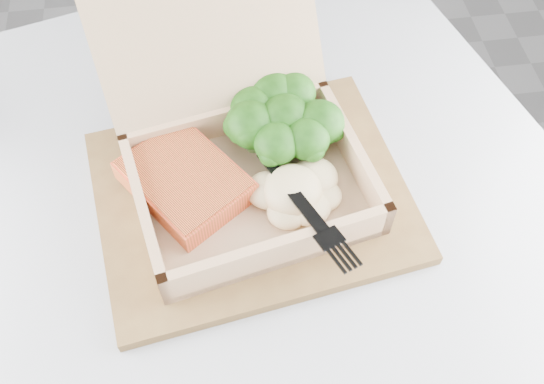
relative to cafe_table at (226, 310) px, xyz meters
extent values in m
plane|color=gray|center=(0.62, 0.10, -0.54)|extent=(4.00, 4.00, 0.00)
cylinder|color=black|center=(0.00, 0.00, -0.19)|extent=(0.08, 0.08, 0.70)
cube|color=#A2A5AC|center=(0.00, 0.00, 0.17)|extent=(0.99, 0.99, 0.03)
cube|color=brown|center=(0.04, 0.04, 0.20)|extent=(0.36, 0.30, 0.01)
cube|color=#A08360|center=(0.04, 0.04, 0.21)|extent=(0.26, 0.22, 0.01)
cube|color=tan|center=(-0.07, 0.02, 0.23)|extent=(0.05, 0.18, 0.05)
cube|color=tan|center=(0.15, 0.06, 0.23)|extent=(0.05, 0.18, 0.05)
cube|color=tan|center=(0.06, -0.05, 0.23)|extent=(0.23, 0.06, 0.05)
cube|color=tan|center=(0.03, 0.12, 0.23)|extent=(0.23, 0.06, 0.05)
cube|color=#A08360|center=(0.02, 0.17, 0.32)|extent=(0.25, 0.15, 0.16)
cube|color=#DB482A|center=(-0.02, 0.05, 0.23)|extent=(0.15, 0.15, 0.03)
ellipsoid|color=#D5C08A|center=(0.08, 0.02, 0.23)|extent=(0.10, 0.09, 0.03)
cube|color=black|center=(0.06, 0.07, 0.24)|extent=(0.06, 0.12, 0.02)
cube|color=black|center=(0.09, -0.01, 0.24)|extent=(0.04, 0.06, 0.01)
cube|color=white|center=(0.04, 0.24, 0.19)|extent=(0.09, 0.15, 0.00)
camera|label=1|loc=(0.02, -0.31, 0.73)|focal=40.00mm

